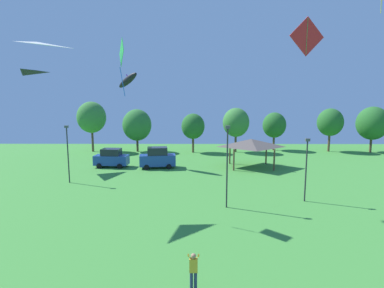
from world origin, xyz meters
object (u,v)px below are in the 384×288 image
Objects in this scene: treeline_tree_1 at (137,125)px; kite_flying_3 at (128,80)px; treeline_tree_6 at (372,123)px; light_post_1 at (306,166)px; kite_flying_6 at (23,85)px; parked_car_leftmost at (112,158)px; person_standing_mid_field at (193,269)px; treeline_tree_2 at (193,126)px; kite_flying_4 at (307,37)px; treeline_tree_0 at (92,117)px; light_post_0 at (68,151)px; kite_flying_2 at (38,56)px; light_post_2 at (227,162)px; park_pavilion at (251,143)px; treeline_tree_4 at (274,125)px; treeline_tree_5 at (330,122)px; parked_car_second_from_left at (158,158)px; treeline_tree_3 at (236,123)px; kite_flying_1 at (122,54)px.

kite_flying_3 is at bearing -84.30° from treeline_tree_1.
treeline_tree_6 is at bearing 16.03° from kite_flying_3.
kite_flying_6 is at bearing 156.08° from light_post_1.
parked_car_leftmost is (-2.14, -0.95, -9.73)m from kite_flying_3.
light_post_1 is 31.92m from treeline_tree_6.
treeline_tree_2 is (-0.13, 36.34, 3.31)m from person_standing_mid_field.
kite_flying_4 is 39.53m from treeline_tree_0.
light_post_0 is at bearing -104.00° from parked_car_leftmost.
kite_flying_2 is at bearing -96.06° from treeline_tree_1.
light_post_2 is at bearing 132.41° from kite_flying_4.
light_post_2 reaches higher than park_pavilion.
kite_flying_2 is at bearing -56.68° from kite_flying_6.
person_standing_mid_field is 26.35m from park_pavilion.
treeline_tree_0 reaches higher than light_post_1.
kite_flying_3 reaches higher than treeline_tree_4.
treeline_tree_6 is at bearing -7.45° from treeline_tree_4.
kite_flying_6 is (-27.75, 19.41, -1.69)m from kite_flying_4.
light_post_0 is at bearing -99.64° from treeline_tree_1.
treeline_tree_4 is at bearing 30.14° from kite_flying_3.
treeline_tree_4 reaches higher than light_post_0.
kite_flying_2 is 0.51× the size of treeline_tree_5.
treeline_tree_5 is (22.73, 1.17, 0.59)m from treeline_tree_2.
treeline_tree_0 is (-19.46, 26.77, 2.08)m from light_post_2.
kite_flying_3 is 26.31m from treeline_tree_4.
parked_car_second_from_left is at bearing -176.72° from park_pavilion.
light_post_0 reaches higher than parked_car_second_from_left.
treeline_tree_5 is (8.88, -1.31, 0.57)m from treeline_tree_4.
kite_flying_4 reaches higher than treeline_tree_4.
parked_car_leftmost is at bearing -159.38° from treeline_tree_5.
treeline_tree_3 is at bearing 95.35° from light_post_1.
person_standing_mid_field is 41.31m from treeline_tree_4.
light_post_2 is 37.49m from treeline_tree_6.
light_post_1 is 0.75× the size of treeline_tree_1.
kite_flying_1 reaches higher than treeline_tree_4.
kite_flying_3 reaches higher than treeline_tree_3.
kite_flying_6 reaches higher than treeline_tree_6.
kite_flying_4 is (18.72, -5.67, 0.24)m from kite_flying_2.
park_pavilion is at bearing 72.49° from light_post_2.
treeline_tree_0 is at bearing 101.95° from light_post_0.
parked_car_second_from_left is 18.20m from treeline_tree_0.
kite_flying_4 is at bearing -67.03° from parked_car_second_from_left.
light_post_2 is 30.53m from treeline_tree_4.
treeline_tree_0 is at bearing 70.06° from kite_flying_6.
kite_flying_1 is at bearing -128.65° from park_pavilion.
treeline_tree_0 is (-6.45, 12.10, 4.53)m from parked_car_leftmost.
kite_flying_1 is at bearing -134.98° from treeline_tree_5.
kite_flying_4 is 0.60× the size of kite_flying_6.
kite_flying_2 is 0.50× the size of treeline_tree_3.
kite_flying_3 is 39.47m from treeline_tree_6.
light_post_1 is 0.83× the size of treeline_tree_2.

